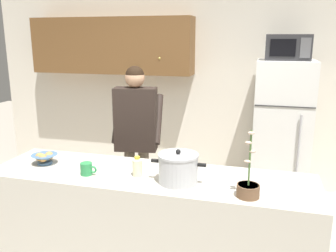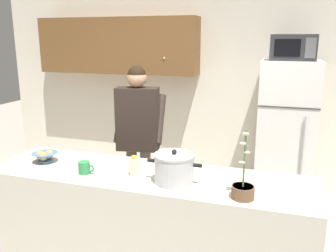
% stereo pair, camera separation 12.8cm
% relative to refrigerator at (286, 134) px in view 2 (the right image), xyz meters
% --- Properties ---
extents(back_wall_unit, '(6.00, 0.48, 2.60)m').
position_rel_refrigerator_xyz_m(back_wall_unit, '(-1.30, 0.40, 0.57)').
color(back_wall_unit, silver).
rests_on(back_wall_unit, ground).
extents(kitchen_island, '(2.51, 0.68, 0.92)m').
position_rel_refrigerator_xyz_m(kitchen_island, '(-1.03, -1.85, -0.39)').
color(kitchen_island, beige).
rests_on(kitchen_island, ground).
extents(refrigerator, '(0.64, 0.68, 1.69)m').
position_rel_refrigerator_xyz_m(refrigerator, '(0.00, 0.00, 0.00)').
color(refrigerator, white).
rests_on(refrigerator, ground).
extents(microwave, '(0.48, 0.37, 0.28)m').
position_rel_refrigerator_xyz_m(microwave, '(0.00, -0.02, 0.99)').
color(microwave, '#2D2D30').
rests_on(microwave, refrigerator).
extents(person_near_pot, '(0.56, 0.48, 1.67)m').
position_rel_refrigerator_xyz_m(person_near_pot, '(-1.46, -0.96, 0.20)').
color(person_near_pot, '#726656').
rests_on(person_near_pot, ground).
extents(cooking_pot, '(0.40, 0.29, 0.25)m').
position_rel_refrigerator_xyz_m(cooking_pot, '(-0.78, -1.94, 0.18)').
color(cooking_pot, silver).
rests_on(cooking_pot, kitchen_island).
extents(coffee_mug, '(0.13, 0.09, 0.10)m').
position_rel_refrigerator_xyz_m(coffee_mug, '(-1.49, -1.98, 0.12)').
color(coffee_mug, '#2D8C4C').
rests_on(coffee_mug, kitchen_island).
extents(bread_bowl, '(0.21, 0.21, 0.10)m').
position_rel_refrigerator_xyz_m(bread_bowl, '(-1.94, -1.86, 0.12)').
color(bread_bowl, '#4C7299').
rests_on(bread_bowl, kitchen_island).
extents(bottle_near_edge, '(0.07, 0.07, 0.15)m').
position_rel_refrigerator_xyz_m(bottle_near_edge, '(-1.11, -1.90, 0.15)').
color(bottle_near_edge, beige).
rests_on(bottle_near_edge, kitchen_island).
extents(potted_orchid, '(0.15, 0.15, 0.45)m').
position_rel_refrigerator_xyz_m(potted_orchid, '(-0.28, -2.06, 0.14)').
color(potted_orchid, brown).
rests_on(potted_orchid, kitchen_island).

